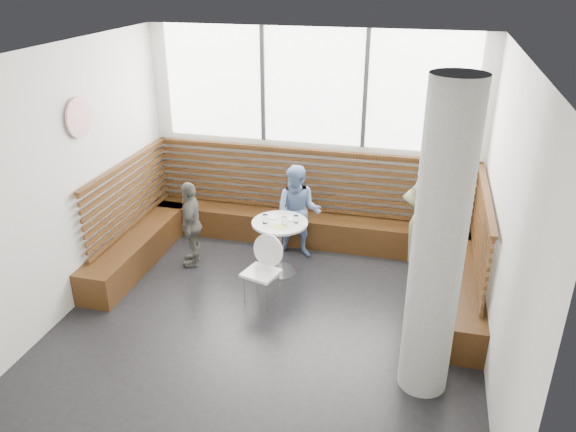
% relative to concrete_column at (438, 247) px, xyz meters
% --- Properties ---
extents(room, '(5.00, 5.00, 3.20)m').
position_rel_concrete_column_xyz_m(room, '(-1.85, 0.60, 0.00)').
color(room, silver).
rests_on(room, ground).
extents(booth, '(5.00, 2.50, 1.44)m').
position_rel_concrete_column_xyz_m(booth, '(-1.85, 2.37, -1.19)').
color(booth, '#3A220E').
rests_on(booth, ground).
extents(concrete_column, '(0.50, 0.50, 3.20)m').
position_rel_concrete_column_xyz_m(concrete_column, '(0.00, 0.00, 0.00)').
color(concrete_column, gray).
rests_on(concrete_column, ground).
extents(wall_art, '(0.03, 0.50, 0.50)m').
position_rel_concrete_column_xyz_m(wall_art, '(-4.31, 1.00, 0.70)').
color(wall_art, white).
rests_on(wall_art, room).
extents(cafe_table, '(0.77, 0.77, 0.79)m').
position_rel_concrete_column_xyz_m(cafe_table, '(-2.02, 1.84, -1.03)').
color(cafe_table, silver).
rests_on(cafe_table, ground).
extents(cafe_chair, '(0.43, 0.42, 0.90)m').
position_rel_concrete_column_xyz_m(cafe_chair, '(-2.06, 1.10, -1.08)').
color(cafe_chair, white).
rests_on(cafe_chair, ground).
extents(adult_man, '(0.71, 1.12, 1.64)m').
position_rel_concrete_column_xyz_m(adult_man, '(-0.10, 1.61, -0.78)').
color(adult_man, '#4C4F34').
rests_on(adult_man, ground).
extents(child_back, '(0.70, 0.56, 1.40)m').
position_rel_concrete_column_xyz_m(child_back, '(-1.90, 2.39, -0.90)').
color(child_back, '#6A84B7').
rests_on(child_back, ground).
extents(child_left, '(0.49, 0.79, 1.26)m').
position_rel_concrete_column_xyz_m(child_left, '(-3.31, 1.79, -0.97)').
color(child_left, '#5B5952').
rests_on(child_left, ground).
extents(plate_near, '(0.19, 0.19, 0.01)m').
position_rel_concrete_column_xyz_m(plate_near, '(-2.15, 1.96, -0.80)').
color(plate_near, white).
rests_on(plate_near, cafe_table).
extents(plate_far, '(0.18, 0.18, 0.01)m').
position_rel_concrete_column_xyz_m(plate_far, '(-1.91, 1.96, -0.80)').
color(plate_far, white).
rests_on(plate_far, cafe_table).
extents(glass_left, '(0.08, 0.08, 0.12)m').
position_rel_concrete_column_xyz_m(glass_left, '(-2.21, 1.75, -0.75)').
color(glass_left, white).
rests_on(glass_left, cafe_table).
extents(glass_mid, '(0.07, 0.07, 0.12)m').
position_rel_concrete_column_xyz_m(glass_mid, '(-1.94, 1.75, -0.75)').
color(glass_mid, white).
rests_on(glass_mid, cafe_table).
extents(glass_right, '(0.07, 0.07, 0.10)m').
position_rel_concrete_column_xyz_m(glass_right, '(-1.81, 1.86, -0.76)').
color(glass_right, white).
rests_on(glass_right, cafe_table).
extents(menu_card, '(0.25, 0.21, 0.00)m').
position_rel_concrete_column_xyz_m(menu_card, '(-2.00, 1.69, -0.81)').
color(menu_card, '#A5C64C').
rests_on(menu_card, cafe_table).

